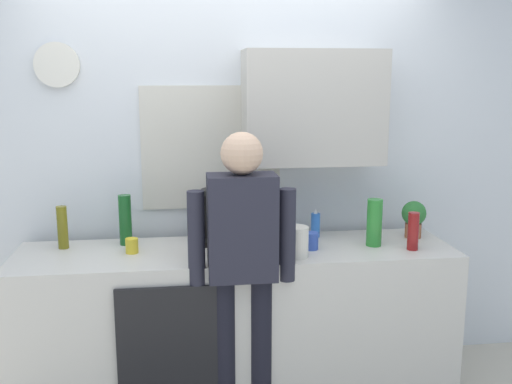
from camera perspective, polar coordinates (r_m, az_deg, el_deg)
kitchen_counter at (r=3.55m, az=-1.85°, el=-12.51°), size 2.53×0.64×0.89m
dishwasher_panel at (r=3.26m, az=-8.32°, el=-15.81°), size 0.56×0.02×0.80m
back_wall_assembly at (r=3.69m, az=-1.56°, el=3.21°), size 4.13×0.42×2.60m
coffee_maker at (r=3.52m, az=-4.01°, el=-2.57°), size 0.20×0.20×0.33m
bottle_clear_soda at (r=3.50m, az=11.49°, el=-2.94°), size 0.09×0.09×0.28m
bottle_green_wine at (r=3.54m, az=-12.66°, el=-2.68°), size 0.07×0.07×0.30m
bottle_red_vinegar at (r=3.48m, az=15.10°, el=-3.72°), size 0.06×0.06×0.22m
bottle_amber_beer at (r=3.29m, az=-5.71°, el=-4.16°), size 0.06×0.06×0.23m
bottle_olive_oil at (r=3.56m, az=-18.39°, el=-3.30°), size 0.06×0.06×0.25m
bottle_dark_sauce at (r=3.32m, az=-0.10°, el=-4.37°), size 0.06×0.06×0.18m
cup_yellow_cup at (r=3.39m, az=-12.04°, el=-5.15°), size 0.07×0.07×0.08m
cup_terracotta_mug at (r=3.20m, az=-1.81°, el=-5.84°), size 0.08×0.08×0.09m
cup_blue_mug at (r=3.40m, az=5.40°, el=-4.77°), size 0.08×0.08×0.10m
potted_plant at (r=3.73m, az=15.16°, el=-2.36°), size 0.15×0.15×0.23m
dish_soap at (r=3.65m, az=5.83°, el=-3.19°), size 0.06×0.06×0.18m
storage_canister at (r=3.25m, az=3.92°, el=-4.87°), size 0.14×0.14×0.17m
person_at_sink at (r=3.09m, az=-1.35°, el=-6.19°), size 0.57×0.22×1.60m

